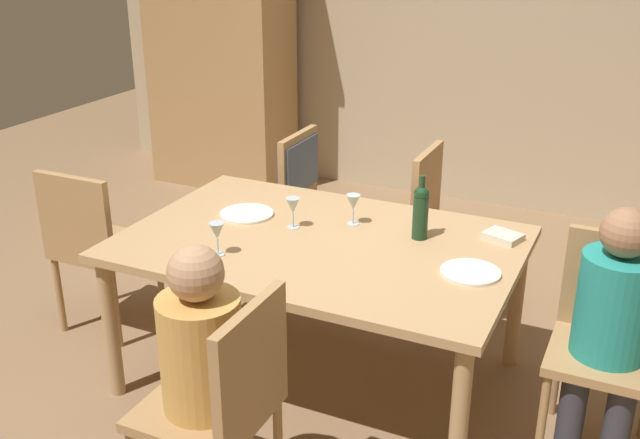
% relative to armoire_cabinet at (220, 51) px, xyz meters
% --- Properties ---
extents(ground_plane, '(10.00, 10.00, 0.00)m').
position_rel_armoire_cabinet_xyz_m(ground_plane, '(1.99, -2.34, -1.10)').
color(ground_plane, '#846647').
extents(rear_room_partition, '(6.40, 0.12, 2.70)m').
position_rel_armoire_cabinet_xyz_m(rear_room_partition, '(1.99, 0.45, 0.25)').
color(rear_room_partition, tan).
rests_on(rear_room_partition, ground_plane).
extents(armoire_cabinet, '(1.18, 0.62, 2.18)m').
position_rel_armoire_cabinet_xyz_m(armoire_cabinet, '(0.00, 0.00, 0.00)').
color(armoire_cabinet, '#A87F51').
rests_on(armoire_cabinet, ground_plane).
extents(dining_table, '(1.77, 1.18, 0.74)m').
position_rel_armoire_cabinet_xyz_m(dining_table, '(1.99, -2.34, -0.43)').
color(dining_table, tan).
rests_on(dining_table, ground_plane).
extents(chair_right_end, '(0.44, 0.44, 0.92)m').
position_rel_armoire_cabinet_xyz_m(chair_right_end, '(3.25, -2.25, -0.56)').
color(chair_right_end, '#A87F51').
rests_on(chair_right_end, ground_plane).
extents(chair_near, '(0.44, 0.44, 0.92)m').
position_rel_armoire_cabinet_xyz_m(chair_near, '(2.07, -3.31, -0.56)').
color(chair_near, '#A87F51').
rests_on(chair_near, ground_plane).
extents(chair_left_end, '(0.44, 0.44, 0.92)m').
position_rel_armoire_cabinet_xyz_m(chair_left_end, '(0.72, -2.43, -0.56)').
color(chair_left_end, '#A87F51').
rests_on(chair_left_end, ground_plane).
extents(chair_far_right, '(0.44, 0.44, 0.92)m').
position_rel_armoire_cabinet_xyz_m(chair_far_right, '(2.30, -1.37, -0.56)').
color(chair_far_right, '#A87F51').
rests_on(chair_far_right, ground_plane).
extents(chair_far_left, '(0.46, 0.44, 0.92)m').
position_rel_armoire_cabinet_xyz_m(chair_far_left, '(1.46, -1.37, -0.50)').
color(chair_far_left, '#A87F51').
rests_on(chair_far_left, ground_plane).
extents(person_woman_host, '(0.29, 0.34, 1.10)m').
position_rel_armoire_cabinet_xyz_m(person_woman_host, '(3.25, -2.37, -0.46)').
color(person_woman_host, '#33333D').
rests_on(person_woman_host, ground_plane).
extents(person_man_bearded, '(0.34, 0.29, 1.10)m').
position_rel_armoire_cabinet_xyz_m(person_man_bearded, '(1.96, -3.31, -0.46)').
color(person_man_bearded, '#33333D').
rests_on(person_man_bearded, ground_plane).
extents(wine_bottle_tall_green, '(0.07, 0.07, 0.30)m').
position_rel_armoire_cabinet_xyz_m(wine_bottle_tall_green, '(2.39, -2.13, -0.22)').
color(wine_bottle_tall_green, '#19381E').
rests_on(wine_bottle_tall_green, dining_table).
extents(wine_glass_near_left, '(0.07, 0.07, 0.15)m').
position_rel_armoire_cabinet_xyz_m(wine_glass_near_left, '(2.05, -2.11, -0.25)').
color(wine_glass_near_left, silver).
rests_on(wine_glass_near_left, dining_table).
extents(wine_glass_centre, '(0.07, 0.07, 0.15)m').
position_rel_armoire_cabinet_xyz_m(wine_glass_centre, '(1.65, -2.67, -0.25)').
color(wine_glass_centre, silver).
rests_on(wine_glass_centre, dining_table).
extents(wine_glass_near_right, '(0.07, 0.07, 0.15)m').
position_rel_armoire_cabinet_xyz_m(wine_glass_near_right, '(1.81, -2.26, -0.25)').
color(wine_glass_near_right, silver).
rests_on(wine_glass_near_right, dining_table).
extents(dinner_plate_host, '(0.26, 0.26, 0.01)m').
position_rel_armoire_cabinet_xyz_m(dinner_plate_host, '(1.53, -2.22, -0.35)').
color(dinner_plate_host, white).
rests_on(dinner_plate_host, dining_table).
extents(dinner_plate_guest_left, '(0.25, 0.25, 0.01)m').
position_rel_armoire_cabinet_xyz_m(dinner_plate_guest_left, '(2.69, -2.39, -0.35)').
color(dinner_plate_guest_left, white).
rests_on(dinner_plate_guest_left, dining_table).
extents(folded_napkin, '(0.19, 0.17, 0.03)m').
position_rel_armoire_cabinet_xyz_m(folded_napkin, '(2.74, -1.98, -0.35)').
color(folded_napkin, beige).
rests_on(folded_napkin, dining_table).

